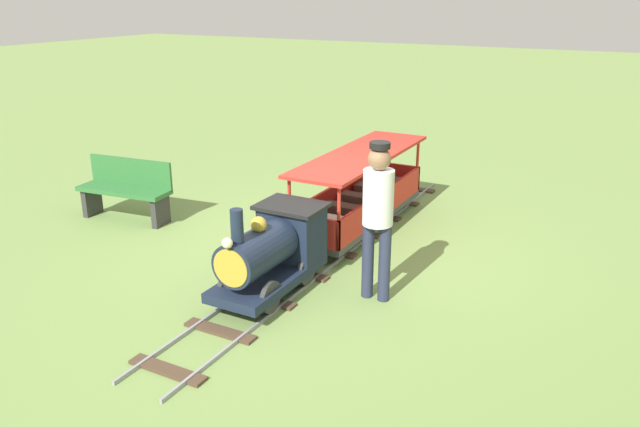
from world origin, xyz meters
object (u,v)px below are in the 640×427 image
Objects in this scene: locomotive at (273,249)px; park_bench at (126,190)px; passenger_car at (360,198)px; conductor_person at (378,209)px.

park_bench is (2.95, -0.95, -0.07)m from locomotive.
park_bench is (2.95, 1.16, -0.01)m from passenger_car.
conductor_person is (-0.98, 1.73, 0.54)m from passenger_car.
passenger_car is 1.67× the size of conductor_person.
conductor_person is at bearing 119.42° from passenger_car.
passenger_car is 2.06m from conductor_person.
park_bench is at bearing -8.27° from conductor_person.
passenger_car is at bearing -158.53° from park_bench.
conductor_person is (-0.98, -0.38, 0.47)m from locomotive.
conductor_person is 1.21× the size of park_bench.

